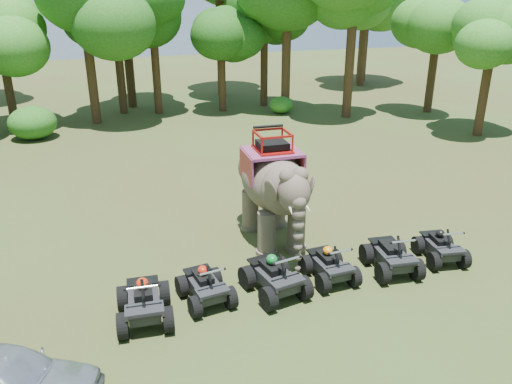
# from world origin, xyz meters

# --- Properties ---
(ground) EXTENTS (110.00, 110.00, 0.00)m
(ground) POSITION_xyz_m (0.00, 0.00, 0.00)
(ground) COLOR #47381E
(ground) RESTS_ON ground
(elephant) EXTENTS (2.16, 4.53, 3.73)m
(elephant) POSITION_xyz_m (0.69, 1.55, 1.87)
(elephant) COLOR brown
(elephant) RESTS_ON ground
(parked_car) EXTENTS (4.08, 3.04, 1.29)m
(parked_car) POSITION_xyz_m (-6.84, -3.56, 0.65)
(parked_car) COLOR silver
(parked_car) RESTS_ON ground
(atv_0) EXTENTS (1.48, 1.93, 1.35)m
(atv_0) POSITION_xyz_m (-3.89, -1.58, 0.67)
(atv_0) COLOR black
(atv_0) RESTS_ON ground
(atv_1) EXTENTS (1.39, 1.78, 1.22)m
(atv_1) POSITION_xyz_m (-2.26, -1.28, 0.61)
(atv_1) COLOR black
(atv_1) RESTS_ON ground
(atv_2) EXTENTS (1.63, 2.03, 1.36)m
(atv_2) POSITION_xyz_m (-0.39, -1.51, 0.68)
(atv_2) COLOR black
(atv_2) RESTS_ON ground
(atv_3) EXTENTS (1.26, 1.68, 1.21)m
(atv_3) POSITION_xyz_m (1.32, -1.37, 0.61)
(atv_3) COLOR black
(atv_3) RESTS_ON ground
(atv_4) EXTENTS (1.50, 1.91, 1.31)m
(atv_4) POSITION_xyz_m (3.25, -1.53, 0.65)
(atv_4) COLOR black
(atv_4) RESTS_ON ground
(atv_5) EXTENTS (1.42, 1.77, 1.18)m
(atv_5) POSITION_xyz_m (5.04, -1.46, 0.59)
(atv_5) COLOR black
(atv_5) RESTS_ON ground
(tree_0) EXTENTS (5.49, 5.49, 7.84)m
(tree_0) POSITION_xyz_m (0.00, 21.66, 3.92)
(tree_0) COLOR #195114
(tree_0) RESTS_ON ground
(tree_1) EXTENTS (4.72, 4.72, 6.74)m
(tree_1) POSITION_xyz_m (4.33, 20.96, 3.37)
(tree_1) COLOR #195114
(tree_1) RESTS_ON ground
(tree_2) EXTENTS (6.96, 6.96, 9.95)m
(tree_2) POSITION_xyz_m (8.37, 19.39, 4.97)
(tree_2) COLOR #195114
(tree_2) RESTS_ON ground
(tree_3) EXTENTS (6.74, 6.74, 9.63)m
(tree_3) POSITION_xyz_m (11.58, 16.52, 4.81)
(tree_3) COLOR #195114
(tree_3) RESTS_ON ground
(tree_4) EXTENTS (5.68, 5.68, 8.12)m
(tree_4) POSITION_xyz_m (17.62, 16.05, 4.06)
(tree_4) COLOR #195114
(tree_4) RESTS_ON ground
(tree_5) EXTENTS (4.78, 4.78, 6.83)m
(tree_5) POSITION_xyz_m (16.51, 9.95, 3.41)
(tree_5) COLOR #195114
(tree_5) RESTS_ON ground
(tree_26) EXTENTS (4.69, 4.69, 6.71)m
(tree_26) POSITION_xyz_m (-8.88, 20.44, 3.35)
(tree_26) COLOR #195114
(tree_26) RESTS_ON ground
(tree_27) EXTENTS (6.32, 6.32, 9.03)m
(tree_27) POSITION_xyz_m (-4.14, 20.13, 4.51)
(tree_27) COLOR #195114
(tree_27) RESTS_ON ground
(tree_29) EXTENTS (7.39, 7.39, 10.56)m
(tree_29) POSITION_xyz_m (5.81, 26.63, 5.28)
(tree_29) COLOR #195114
(tree_29) RESTS_ON ground
(tree_31) EXTENTS (6.33, 6.33, 9.04)m
(tree_31) POSITION_xyz_m (19.98, 28.97, 4.52)
(tree_31) COLOR #195114
(tree_31) RESTS_ON ground
(tree_32) EXTENTS (5.21, 5.21, 7.44)m
(tree_32) POSITION_xyz_m (7.65, 21.72, 3.72)
(tree_32) COLOR #195114
(tree_32) RESTS_ON ground
(tree_33) EXTENTS (5.90, 5.90, 8.43)m
(tree_33) POSITION_xyz_m (-2.26, 22.47, 4.21)
(tree_33) COLOR #195114
(tree_33) RESTS_ON ground
(tree_35) EXTENTS (7.22, 7.22, 10.31)m
(tree_35) POSITION_xyz_m (-1.48, 24.32, 5.15)
(tree_35) COLOR #195114
(tree_35) RESTS_ON ground
(tree_36) EXTENTS (6.95, 6.95, 9.93)m
(tree_36) POSITION_xyz_m (19.15, 28.01, 4.96)
(tree_36) COLOR #195114
(tree_36) RESTS_ON ground
(tree_37) EXTENTS (7.09, 7.09, 10.12)m
(tree_37) POSITION_xyz_m (18.57, 26.86, 5.06)
(tree_37) COLOR #195114
(tree_37) RESTS_ON ground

